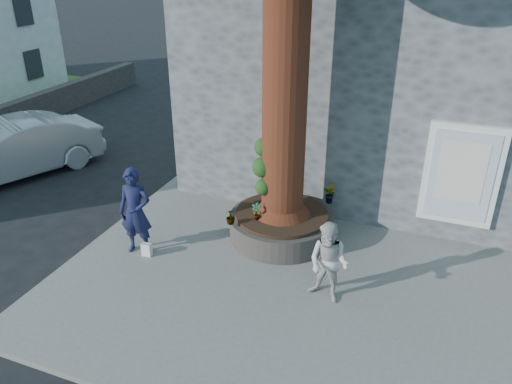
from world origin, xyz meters
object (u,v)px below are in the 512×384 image
(woman, at_px, (329,263))
(planter, at_px, (281,225))
(man, at_px, (135,212))
(car_silver, at_px, (13,150))

(woman, bearing_deg, planter, 143.45)
(man, height_order, woman, man)
(planter, bearing_deg, woman, -50.55)
(man, relative_size, car_silver, 0.39)
(planter, xyz_separation_m, car_silver, (-8.22, 0.65, 0.38))
(planter, relative_size, woman, 1.47)
(man, relative_size, woman, 1.21)
(man, height_order, car_silver, man)
(woman, bearing_deg, man, -167.83)
(planter, distance_m, car_silver, 8.25)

